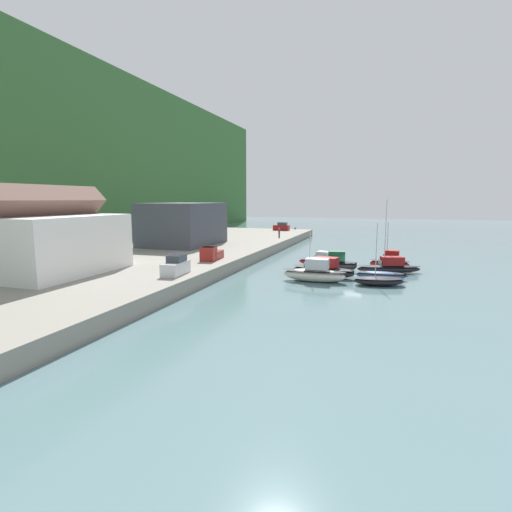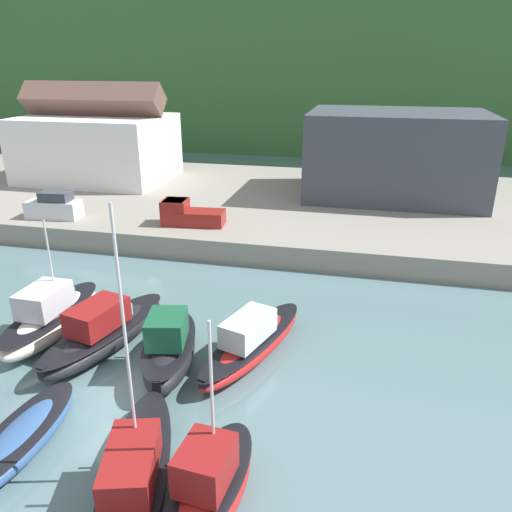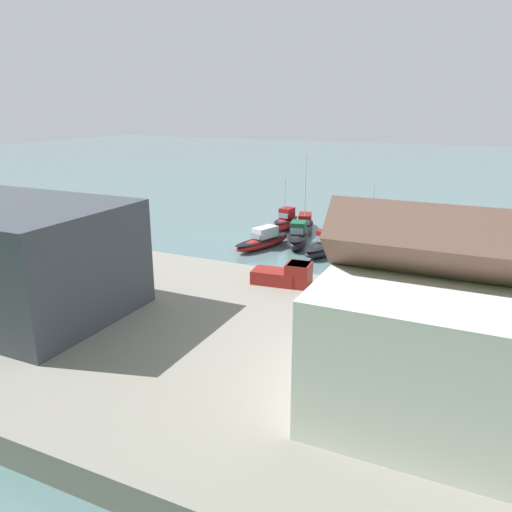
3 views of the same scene
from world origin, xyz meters
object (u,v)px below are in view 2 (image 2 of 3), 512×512
(moored_boat_2, at_px, (169,348))
(parked_car_3, at_px, (54,207))
(pickup_truck_0, at_px, (188,214))
(moored_boat_5, at_px, (22,437))
(moored_boat_0, at_px, (51,317))
(moored_boat_7, at_px, (210,487))
(moored_boat_6, at_px, (135,477))
(moored_boat_3, at_px, (252,341))
(moored_boat_1, at_px, (105,332))

(moored_boat_2, relative_size, parked_car_3, 1.51)
(moored_boat_2, height_order, pickup_truck_0, pickup_truck_0)
(moored_boat_5, bearing_deg, moored_boat_0, 116.29)
(moored_boat_7, bearing_deg, moored_boat_6, -176.07)
(moored_boat_3, bearing_deg, parked_car_3, 163.21)
(moored_boat_0, bearing_deg, moored_boat_7, -36.34)
(moored_boat_3, height_order, pickup_truck_0, pickup_truck_0)
(moored_boat_7, height_order, parked_car_3, moored_boat_7)
(moored_boat_0, bearing_deg, moored_boat_1, -8.64)
(moored_boat_3, bearing_deg, moored_boat_7, -66.88)
(moored_boat_1, xyz_separation_m, moored_boat_7, (8.12, -8.14, 0.10))
(parked_car_3, bearing_deg, moored_boat_3, -129.96)
(moored_boat_7, bearing_deg, moored_boat_1, 140.08)
(moored_boat_2, bearing_deg, moored_boat_1, 154.29)
(parked_car_3, bearing_deg, moored_boat_0, -152.72)
(moored_boat_2, xyz_separation_m, pickup_truck_0, (-5.03, 16.20, 1.39))
(moored_boat_6, height_order, parked_car_3, moored_boat_6)
(moored_boat_5, distance_m, moored_boat_7, 7.70)
(moored_boat_0, distance_m, moored_boat_2, 7.32)
(moored_boat_6, bearing_deg, moored_boat_5, 152.46)
(moored_boat_6, distance_m, pickup_truck_0, 24.37)
(moored_boat_6, bearing_deg, pickup_truck_0, 90.07)
(moored_boat_6, height_order, pickup_truck_0, moored_boat_6)
(moored_boat_2, xyz_separation_m, parked_car_3, (-16.02, 15.40, 1.49))
(moored_boat_7, height_order, pickup_truck_0, moored_boat_7)
(moored_boat_1, relative_size, moored_boat_7, 1.30)
(moored_boat_1, bearing_deg, moored_boat_5, -72.66)
(moored_boat_1, xyz_separation_m, moored_boat_5, (0.51, -7.06, -0.40))
(moored_boat_2, height_order, moored_boat_3, moored_boat_2)
(parked_car_3, bearing_deg, moored_boat_6, -146.98)
(moored_boat_0, distance_m, parked_car_3, 16.56)
(moored_boat_0, height_order, parked_car_3, moored_boat_0)
(moored_boat_3, height_order, moored_boat_5, moored_boat_3)
(pickup_truck_0, bearing_deg, moored_boat_7, -163.88)
(moored_boat_0, bearing_deg, pickup_truck_0, 82.57)
(moored_boat_0, relative_size, moored_boat_3, 0.88)
(moored_boat_1, distance_m, moored_boat_7, 11.49)
(moored_boat_3, bearing_deg, moored_boat_0, -160.05)
(moored_boat_2, bearing_deg, moored_boat_5, -130.54)
(moored_boat_0, distance_m, moored_boat_3, 10.66)
(moored_boat_1, bearing_deg, moored_boat_6, -42.34)
(moored_boat_7, xyz_separation_m, pickup_truck_0, (-9.32, 23.42, 1.43))
(moored_boat_0, height_order, moored_boat_7, moored_boat_7)
(moored_boat_5, distance_m, parked_car_3, 25.08)
(pickup_truck_0, bearing_deg, moored_boat_5, 178.81)
(moored_boat_3, relative_size, moored_boat_6, 0.89)
(moored_boat_5, bearing_deg, moored_boat_7, -8.64)
(moored_boat_2, height_order, parked_car_3, parked_car_3)
(moored_boat_3, distance_m, moored_boat_6, 9.18)
(moored_boat_3, xyz_separation_m, moored_boat_6, (-1.76, -9.00, -0.02))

